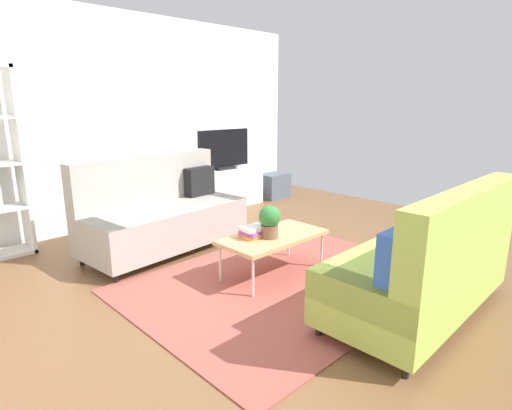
% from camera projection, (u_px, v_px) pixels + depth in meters
% --- Properties ---
extents(ground_plane, '(7.68, 7.68, 0.00)m').
position_uv_depth(ground_plane, '(258.00, 279.00, 4.10)').
color(ground_plane, brown).
extents(wall_far, '(6.40, 0.12, 2.90)m').
position_uv_depth(wall_far, '(117.00, 121.00, 5.70)').
color(wall_far, white).
rests_on(wall_far, ground_plane).
extents(area_rug, '(2.90, 2.20, 0.01)m').
position_uv_depth(area_rug, '(284.00, 281.00, 4.03)').
color(area_rug, '#9E4C42').
rests_on(area_rug, ground_plane).
extents(couch_beige, '(1.97, 1.01, 1.10)m').
position_uv_depth(couch_beige, '(162.00, 213.00, 4.82)').
color(couch_beige, gray).
rests_on(couch_beige, ground_plane).
extents(couch_green, '(1.91, 0.87, 1.10)m').
position_uv_depth(couch_green, '(426.00, 265.00, 3.30)').
color(couch_green, '#A3BC4C').
rests_on(couch_green, ground_plane).
extents(coffee_table, '(1.10, 0.56, 0.42)m').
position_uv_depth(coffee_table, '(273.00, 238.00, 4.11)').
color(coffee_table, tan).
rests_on(coffee_table, ground_plane).
extents(tv_console, '(1.40, 0.44, 0.64)m').
position_uv_depth(tv_console, '(224.00, 188.00, 6.83)').
color(tv_console, silver).
rests_on(tv_console, ground_plane).
extents(tv, '(1.00, 0.20, 0.64)m').
position_uv_depth(tv, '(224.00, 150.00, 6.66)').
color(tv, black).
rests_on(tv, tv_console).
extents(storage_trunk, '(0.52, 0.40, 0.44)m').
position_uv_depth(storage_trunk, '(274.00, 186.00, 7.53)').
color(storage_trunk, '#4C5666').
rests_on(storage_trunk, ground_plane).
extents(potted_plant, '(0.21, 0.21, 0.32)m').
position_uv_depth(potted_plant, '(270.00, 221.00, 3.99)').
color(potted_plant, brown).
rests_on(potted_plant, coffee_table).
extents(table_book_0, '(0.26, 0.21, 0.04)m').
position_uv_depth(table_book_0, '(253.00, 235.00, 4.04)').
color(table_book_0, orange).
rests_on(table_book_0, coffee_table).
extents(table_book_1, '(0.26, 0.21, 0.04)m').
position_uv_depth(table_book_1, '(253.00, 232.00, 4.03)').
color(table_book_1, purple).
rests_on(table_book_1, table_book_0).
extents(table_book_2, '(0.25, 0.20, 0.04)m').
position_uv_depth(table_book_2, '(253.00, 228.00, 4.02)').
color(table_book_2, silver).
rests_on(table_book_2, table_book_1).
extents(vase_0, '(0.10, 0.10, 0.15)m').
position_uv_depth(vase_0, '(193.00, 168.00, 6.37)').
color(vase_0, '#4C72B2').
rests_on(vase_0, tv_console).
extents(bottle_0, '(0.05, 0.05, 0.19)m').
position_uv_depth(bottle_0, '(204.00, 166.00, 6.42)').
color(bottle_0, orange).
rests_on(bottle_0, tv_console).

